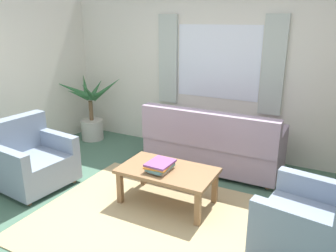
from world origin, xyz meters
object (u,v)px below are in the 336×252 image
(armchair_left, at_px, (31,160))
(book_stack_on_table, at_px, (160,166))
(couch, at_px, (212,145))
(armchair_right, at_px, (316,225))
(potted_plant, at_px, (91,113))
(coffee_table, at_px, (168,174))

(armchair_left, distance_m, book_stack_on_table, 1.75)
(couch, xyz_separation_m, armchair_right, (1.47, -1.37, -0.01))
(armchair_right, bearing_deg, couch, -124.49)
(armchair_left, bearing_deg, book_stack_on_table, -72.57)
(armchair_right, relative_size, book_stack_on_table, 2.72)
(couch, relative_size, armchair_left, 2.07)
(potted_plant, bearing_deg, armchair_left, -75.46)
(couch, relative_size, book_stack_on_table, 5.42)
(potted_plant, bearing_deg, armchair_right, -22.25)
(armchair_left, xyz_separation_m, coffee_table, (1.77, 0.41, 0.03))
(armchair_left, relative_size, book_stack_on_table, 2.62)
(armchair_left, xyz_separation_m, potted_plant, (-0.45, 1.73, 0.13))
(couch, relative_size, coffee_table, 1.73)
(couch, distance_m, armchair_right, 2.01)
(couch, relative_size, armchair_right, 2.00)
(couch, distance_m, armchair_left, 2.45)
(coffee_table, bearing_deg, couch, 83.33)
(book_stack_on_table, distance_m, potted_plant, 2.56)
(couch, height_order, potted_plant, potted_plant)
(book_stack_on_table, bearing_deg, armchair_right, -6.18)
(coffee_table, relative_size, book_stack_on_table, 3.14)
(armchair_right, distance_m, potted_plant, 4.13)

